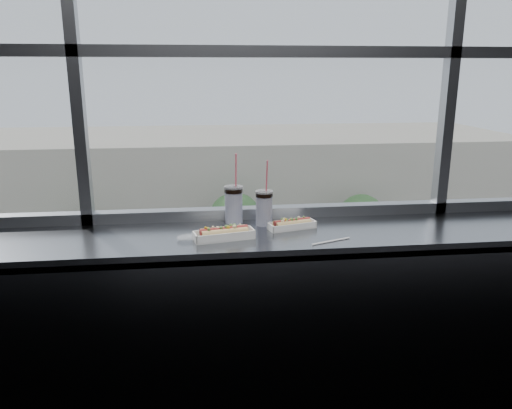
{
  "coord_description": "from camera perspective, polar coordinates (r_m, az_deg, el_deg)",
  "views": [
    {
      "loc": [
        -0.41,
        -1.19,
        1.9
      ],
      "look_at": [
        -0.11,
        1.23,
        1.25
      ],
      "focal_mm": 35.0,
      "sensor_mm": 36.0,
      "label": 1
    }
  ],
  "objects": [
    {
      "name": "car_near_b",
      "position": [
        23.52,
        -26.82,
        -17.12
      ],
      "size": [
        2.59,
        5.91,
        1.95
      ],
      "primitive_type": "imported",
      "rotation": [
        0.0,
        0.0,
        1.55
      ],
      "color": "black",
      "rests_on": "street_asphalt"
    },
    {
      "name": "loose_straw",
      "position": [
        2.45,
        8.58,
        -4.16
      ],
      "size": [
        0.21,
        0.09,
        0.01
      ],
      "primitive_type": "cylinder",
      "rotation": [
        0.0,
        1.57,
        0.36
      ],
      "color": "white",
      "rests_on": "counter"
    },
    {
      "name": "far_sidewalk",
      "position": [
        33.28,
        -5.72,
        -7.89
      ],
      "size": [
        80.0,
        6.0,
        0.04
      ],
      "primitive_type": "cube",
      "color": "#A7A6A0",
      "rests_on": "plaza_ground"
    },
    {
      "name": "car_near_c",
      "position": [
        22.11,
        -8.64,
        -17.43
      ],
      "size": [
        3.35,
        6.63,
        2.12
      ],
      "primitive_type": "imported",
      "rotation": [
        0.0,
        0.0,
        1.68
      ],
      "color": "#B7322A",
      "rests_on": "street_asphalt"
    },
    {
      "name": "hotdog_tray_left",
      "position": [
        2.46,
        -3.68,
        -3.31
      ],
      "size": [
        0.31,
        0.15,
        0.07
      ],
      "rotation": [
        0.0,
        0.0,
        0.2
      ],
      "color": "white",
      "rests_on": "counter"
    },
    {
      "name": "tree_center",
      "position": [
        32.13,
        -2.41,
        -1.72
      ],
      "size": [
        3.48,
        3.48,
        5.44
      ],
      "color": "#47382B",
      "rests_on": "far_sidewalk"
    },
    {
      "name": "wrapper",
      "position": [
        2.47,
        -7.64,
        -3.76
      ],
      "size": [
        0.11,
        0.08,
        0.03
      ],
      "primitive_type": "ellipsoid",
      "color": "silver",
      "rests_on": "counter"
    },
    {
      "name": "plaza_ground",
      "position": [
        47.96,
        -6.17,
        -0.74
      ],
      "size": [
        120.0,
        120.0,
        0.0
      ],
      "primitive_type": "plane",
      "color": "#A7A6A0",
      "rests_on": "ground"
    },
    {
      "name": "counter",
      "position": [
        2.58,
        2.54,
        -3.78
      ],
      "size": [
        6.0,
        0.55,
        0.06
      ],
      "primitive_type": "cube",
      "color": "gray",
      "rests_on": "ground"
    },
    {
      "name": "tree_right",
      "position": [
        33.87,
        11.93,
        -1.59
      ],
      "size": [
        3.25,
        3.25,
        5.08
      ],
      "color": "#47382B",
      "rests_on": "far_sidewalk"
    },
    {
      "name": "tree_left",
      "position": [
        33.19,
        -20.3,
        -3.36
      ],
      "size": [
        2.84,
        2.84,
        4.43
      ],
      "color": "#47382B",
      "rests_on": "far_sidewalk"
    },
    {
      "name": "wall_back_lower",
      "position": [
        3.03,
        1.56,
        -11.45
      ],
      "size": [
        6.0,
        0.0,
        6.0
      ],
      "primitive_type": "plane",
      "rotation": [
        1.57,
        0.0,
        0.0
      ],
      "color": "black",
      "rests_on": "ground"
    },
    {
      "name": "pedestrian_c",
      "position": [
        33.58,
        3.86,
        -5.6
      ],
      "size": [
        0.97,
        0.73,
        2.19
      ],
      "primitive_type": "imported",
      "color": "#66605B",
      "rests_on": "far_sidewalk"
    },
    {
      "name": "far_building",
      "position": [
        41.65,
        -6.19,
        2.53
      ],
      "size": [
        50.0,
        14.0,
        8.0
      ],
      "primitive_type": "cube",
      "color": "#ADA593",
      "rests_on": "plaza_ground"
    },
    {
      "name": "soda_cup_left",
      "position": [
        2.7,
        -2.57,
        0.21
      ],
      "size": [
        0.11,
        0.11,
        0.39
      ],
      "color": "white",
      "rests_on": "counter"
    },
    {
      "name": "car_far_b",
      "position": [
        29.19,
        -3.75,
        -8.8
      ],
      "size": [
        3.12,
        6.75,
        2.2
      ],
      "primitive_type": "imported",
      "rotation": [
        0.0,
        0.0,
        1.63
      ],
      "color": "maroon",
      "rests_on": "street_asphalt"
    },
    {
      "name": "counter_fascia",
      "position": [
        2.58,
        3.36,
        -16.64
      ],
      "size": [
        6.0,
        0.04,
        1.04
      ],
      "primitive_type": "cube",
      "color": "gray",
      "rests_on": "ground"
    },
    {
      "name": "street_asphalt",
      "position": [
        26.09,
        -5.29,
        -14.68
      ],
      "size": [
        80.0,
        10.0,
        0.06
      ],
      "primitive_type": "cube",
      "color": "black",
      "rests_on": "plaza_ground"
    },
    {
      "name": "car_far_c",
      "position": [
        32.4,
        19.61,
        -7.29
      ],
      "size": [
        2.71,
        6.35,
        2.11
      ],
      "primitive_type": "imported",
      "rotation": [
        0.0,
        0.0,
        1.58
      ],
      "color": "beige",
      "rests_on": "street_asphalt"
    },
    {
      "name": "hotdog_tray_right",
      "position": [
        2.62,
        4.15,
        -2.25
      ],
      "size": [
        0.26,
        0.14,
        0.06
      ],
      "rotation": [
        0.0,
        0.0,
        0.25
      ],
      "color": "white",
      "rests_on": "counter"
    },
    {
      "name": "pedestrian_a",
      "position": [
        33.01,
        -13.39,
        -6.28
      ],
      "size": [
        0.76,
        1.01,
        2.27
      ],
      "primitive_type": "imported",
      "rotation": [
        0.0,
        0.0,
        1.57
      ],
      "color": "#66605B",
      "rests_on": "far_sidewalk"
    },
    {
      "name": "soda_cup_right",
      "position": [
        2.66,
        0.94,
        -0.19
      ],
      "size": [
        0.1,
        0.1,
        0.36
      ],
      "color": "white",
      "rests_on": "counter"
    }
  ]
}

